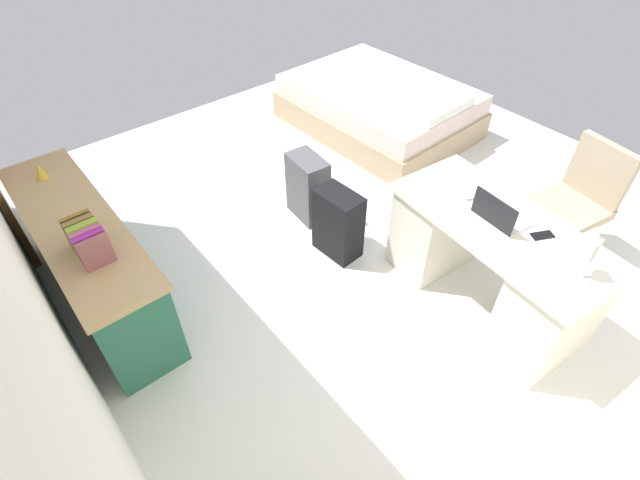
{
  "coord_description": "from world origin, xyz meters",
  "views": [
    {
      "loc": [
        -2.1,
        2.12,
        2.69
      ],
      "look_at": [
        -0.39,
        0.72,
        0.6
      ],
      "focal_mm": 26.64,
      "sensor_mm": 36.0,
      "label": 1
    }
  ],
  "objects_px": {
    "suitcase_black": "(338,224)",
    "desk_lamp": "(592,240)",
    "credenza": "(91,260)",
    "cell_phone_near_laptop": "(542,235)",
    "bed": "(380,106)",
    "computer_mouse": "(470,196)",
    "office_chair": "(572,210)",
    "suitcase_spare_grey": "(308,188)",
    "desk": "(489,262)",
    "laptop": "(498,215)",
    "figurine_small": "(40,171)"
  },
  "relations": [
    {
      "from": "desk",
      "to": "suitcase_black",
      "type": "distance_m",
      "value": 1.13
    },
    {
      "from": "bed",
      "to": "computer_mouse",
      "type": "distance_m",
      "value": 2.27
    },
    {
      "from": "computer_mouse",
      "to": "figurine_small",
      "type": "distance_m",
      "value": 2.95
    },
    {
      "from": "figurine_small",
      "to": "suitcase_black",
      "type": "bearing_deg",
      "value": -129.14
    },
    {
      "from": "desk_lamp",
      "to": "figurine_small",
      "type": "height_order",
      "value": "desk_lamp"
    },
    {
      "from": "credenza",
      "to": "cell_phone_near_laptop",
      "type": "relative_size",
      "value": 13.24
    },
    {
      "from": "suitcase_black",
      "to": "computer_mouse",
      "type": "xyz_separation_m",
      "value": [
        -0.73,
        -0.51,
        0.46
      ]
    },
    {
      "from": "suitcase_spare_grey",
      "to": "computer_mouse",
      "type": "distance_m",
      "value": 1.38
    },
    {
      "from": "suitcase_spare_grey",
      "to": "laptop",
      "type": "relative_size",
      "value": 1.73
    },
    {
      "from": "cell_phone_near_laptop",
      "to": "figurine_small",
      "type": "bearing_deg",
      "value": 67.28
    },
    {
      "from": "desk",
      "to": "laptop",
      "type": "bearing_deg",
      "value": 16.11
    },
    {
      "from": "office_chair",
      "to": "credenza",
      "type": "xyz_separation_m",
      "value": [
        1.83,
        2.96,
        -0.06
      ]
    },
    {
      "from": "suitcase_spare_grey",
      "to": "cell_phone_near_laptop",
      "type": "xyz_separation_m",
      "value": [
        -1.75,
        -0.44,
        0.45
      ]
    },
    {
      "from": "bed",
      "to": "computer_mouse",
      "type": "xyz_separation_m",
      "value": [
        -1.92,
        1.12,
        0.5
      ]
    },
    {
      "from": "office_chair",
      "to": "credenza",
      "type": "bearing_deg",
      "value": 58.3
    },
    {
      "from": "desk",
      "to": "suitcase_spare_grey",
      "type": "bearing_deg",
      "value": 12.9
    },
    {
      "from": "cell_phone_near_laptop",
      "to": "desk_lamp",
      "type": "relative_size",
      "value": 0.39
    },
    {
      "from": "credenza",
      "to": "suitcase_spare_grey",
      "type": "distance_m",
      "value": 1.73
    },
    {
      "from": "credenza",
      "to": "desk_lamp",
      "type": "relative_size",
      "value": 5.22
    },
    {
      "from": "bed",
      "to": "desk_lamp",
      "type": "bearing_deg",
      "value": 155.78
    },
    {
      "from": "office_chair",
      "to": "figurine_small",
      "type": "bearing_deg",
      "value": 50.74
    },
    {
      "from": "desk",
      "to": "suitcase_spare_grey",
      "type": "distance_m",
      "value": 1.58
    },
    {
      "from": "credenza",
      "to": "figurine_small",
      "type": "xyz_separation_m",
      "value": [
        0.59,
        0.0,
        0.41
      ]
    },
    {
      "from": "bed",
      "to": "laptop",
      "type": "relative_size",
      "value": 5.91
    },
    {
      "from": "bed",
      "to": "laptop",
      "type": "bearing_deg",
      "value": 151.45
    },
    {
      "from": "cell_phone_near_laptop",
      "to": "suitcase_spare_grey",
      "type": "bearing_deg",
      "value": 41.24
    },
    {
      "from": "desk",
      "to": "desk_lamp",
      "type": "height_order",
      "value": "desk_lamp"
    },
    {
      "from": "desk",
      "to": "credenza",
      "type": "relative_size",
      "value": 0.83
    },
    {
      "from": "laptop",
      "to": "office_chair",
      "type": "bearing_deg",
      "value": -97.55
    },
    {
      "from": "desk",
      "to": "bed",
      "type": "bearing_deg",
      "value": -27.86
    },
    {
      "from": "computer_mouse",
      "to": "figurine_small",
      "type": "height_order",
      "value": "figurine_small"
    },
    {
      "from": "office_chair",
      "to": "laptop",
      "type": "height_order",
      "value": "office_chair"
    },
    {
      "from": "desk_lamp",
      "to": "cell_phone_near_laptop",
      "type": "bearing_deg",
      "value": -26.24
    },
    {
      "from": "credenza",
      "to": "figurine_small",
      "type": "height_order",
      "value": "figurine_small"
    },
    {
      "from": "suitcase_black",
      "to": "desk_lamp",
      "type": "xyz_separation_m",
      "value": [
        -1.54,
        -0.4,
        0.7
      ]
    },
    {
      "from": "office_chair",
      "to": "cell_phone_near_laptop",
      "type": "relative_size",
      "value": 6.91
    },
    {
      "from": "desk",
      "to": "figurine_small",
      "type": "relative_size",
      "value": 13.62
    },
    {
      "from": "office_chair",
      "to": "cell_phone_near_laptop",
      "type": "xyz_separation_m",
      "value": [
        -0.14,
        0.81,
        0.31
      ]
    },
    {
      "from": "bed",
      "to": "suitcase_spare_grey",
      "type": "xyz_separation_m",
      "value": [
        -0.68,
        1.52,
        0.04
      ]
    },
    {
      "from": "credenza",
      "to": "suitcase_spare_grey",
      "type": "relative_size",
      "value": 3.16
    },
    {
      "from": "cell_phone_near_laptop",
      "to": "suitcase_black",
      "type": "bearing_deg",
      "value": 50.7
    },
    {
      "from": "computer_mouse",
      "to": "desk",
      "type": "bearing_deg",
      "value": 175.16
    },
    {
      "from": "cell_phone_near_laptop",
      "to": "desk_lamp",
      "type": "xyz_separation_m",
      "value": [
        -0.29,
        0.14,
        0.25
      ]
    },
    {
      "from": "suitcase_black",
      "to": "desk_lamp",
      "type": "distance_m",
      "value": 1.73
    },
    {
      "from": "suitcase_spare_grey",
      "to": "desk_lamp",
      "type": "bearing_deg",
      "value": -166.67
    },
    {
      "from": "credenza",
      "to": "suitcase_black",
      "type": "relative_size",
      "value": 3.18
    },
    {
      "from": "credenza",
      "to": "cell_phone_near_laptop",
      "type": "height_order",
      "value": "cell_phone_near_laptop"
    },
    {
      "from": "office_chair",
      "to": "suitcase_spare_grey",
      "type": "height_order",
      "value": "office_chair"
    },
    {
      "from": "suitcase_black",
      "to": "cell_phone_near_laptop",
      "type": "xyz_separation_m",
      "value": [
        -1.25,
        -0.54,
        0.45
      ]
    },
    {
      "from": "suitcase_spare_grey",
      "to": "bed",
      "type": "bearing_deg",
      "value": -60.88
    }
  ]
}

